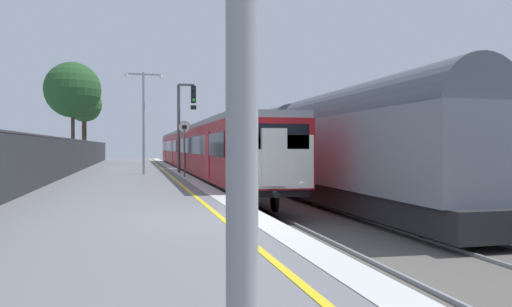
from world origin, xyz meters
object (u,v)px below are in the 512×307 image
Objects in this scene: signal_gantry at (183,117)px; background_tree_centre at (85,106)px; background_tree_left at (74,92)px; commuter_train_at_platform at (198,150)px; freight_train_adjacent_track at (262,145)px; platform_lamp_mid at (144,114)px; speed_limit_sign at (184,141)px.

signal_gantry is 21.92m from background_tree_centre.
signal_gantry is at bearing -63.53° from background_tree_left.
freight_train_adjacent_track reaches higher than commuter_train_at_platform.
platform_lamp_mid reaches higher than commuter_train_at_platform.
signal_gantry reaches higher than freight_train_adjacent_track.
commuter_train_at_platform is 5.49× the size of background_tree_centre.
freight_train_adjacent_track is at bearing 31.06° from platform_lamp_mid.
signal_gantry is at bearing -106.03° from commuter_train_at_platform.
platform_lamp_mid is at bearing 123.22° from speed_limit_sign.
background_tree_left is at bearing 107.72° from platform_lamp_mid.
platform_lamp_mid is (-2.27, -1.54, 0.05)m from signal_gantry.
background_tree_left reaches higher than speed_limit_sign.
background_tree_left reaches higher than platform_lamp_mid.
background_tree_centre is at bearing 85.53° from background_tree_left.
commuter_train_at_platform is 7.92m from platform_lamp_mid.
signal_gantry is 1.86× the size of speed_limit_sign.
background_tree_left is (-7.71, 15.48, 2.94)m from signal_gantry.
speed_limit_sign is at bearing -100.89° from commuter_train_at_platform.
speed_limit_sign is 0.39× the size of background_tree_centre.
speed_limit_sign is at bearing -56.78° from platform_lamp_mid.
freight_train_adjacent_track is 9.20m from platform_lamp_mid.
commuter_train_at_platform is at bearing 79.11° from speed_limit_sign.
background_tree_centre reaches higher than platform_lamp_mid.
background_tree_centre reaches higher than commuter_train_at_platform.
platform_lamp_mid is at bearing -148.94° from freight_train_adjacent_track.
freight_train_adjacent_track is at bearing 52.32° from speed_limit_sign.
signal_gantry is at bearing 85.28° from speed_limit_sign.
background_tree_centre is (-12.80, 17.42, 3.72)m from freight_train_adjacent_track.
speed_limit_sign is 3.78m from platform_lamp_mid.
background_tree_left reaches higher than freight_train_adjacent_track.
platform_lamp_mid is at bearing -119.27° from commuter_train_at_platform.
commuter_train_at_platform is 14.17× the size of speed_limit_sign.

